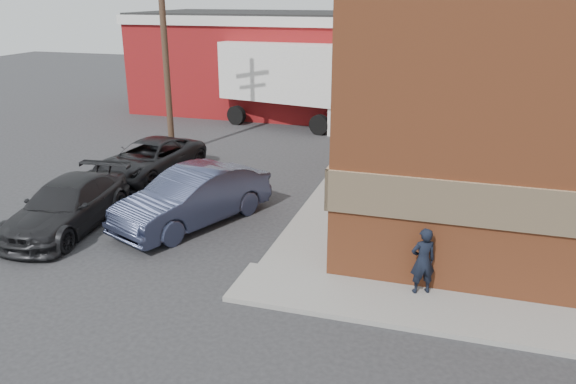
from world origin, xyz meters
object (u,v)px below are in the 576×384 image
Objects in this scene: suv_a at (150,159)px; suv_b at (67,206)px; utility_pole at (165,42)px; box_truck at (301,80)px; man at (423,261)px; warehouse at (281,62)px; sedan at (193,197)px.

suv_a is 5.11m from suv_b.
suv_b is at bearing -83.32° from utility_pole.
utility_pole is 8.10m from box_truck.
box_truck is (3.16, 9.83, 1.75)m from suv_a.
suv_a is at bearing -55.81° from man.
utility_pole is 15.08m from man.
suv_b is (-10.32, 1.04, -0.20)m from man.
man is (9.78, -20.25, -1.90)m from warehouse.
suv_b reaches higher than suv_a.
man is 0.31× the size of sedan.
utility_pole is 5.16m from suv_a.
sedan is 1.04× the size of suv_b.
suv_a is 1.01× the size of suv_b.
sedan is (4.35, -6.80, -3.90)m from utility_pole.
utility_pole reaches higher than warehouse.
suv_a is at bearing -96.79° from box_truck.
utility_pole reaches higher than man.
sedan is 5.18m from suv_a.
sedan is at bearing -45.04° from man.
sedan reaches higher than suv_a.
suv_a is at bearing -93.12° from warehouse.
man reaches higher than suv_b.
suv_a is (-3.62, 3.70, -0.15)m from sedan.
utility_pole reaches higher than box_truck.
box_truck is (2.93, 14.93, 1.73)m from suv_b.
warehouse is at bearing -89.81° from man.
box_truck is (-0.46, 13.53, 1.60)m from sedan.
warehouse is 14.28m from suv_a.
man is (11.28, -9.25, -3.83)m from utility_pole.
sedan is at bearing 17.23° from suv_b.
man is 0.32× the size of suv_a.
utility_pole reaches higher than suv_a.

